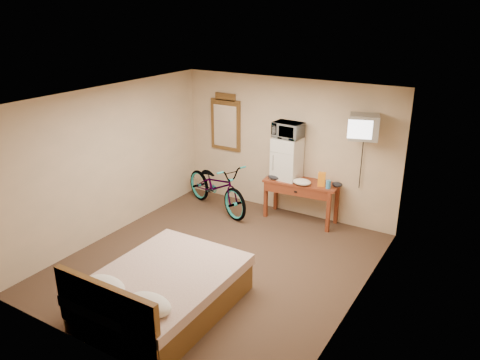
{
  "coord_description": "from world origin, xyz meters",
  "views": [
    {
      "loc": [
        3.51,
        -5.14,
        3.67
      ],
      "look_at": [
        -0.03,
        0.72,
        1.1
      ],
      "focal_mm": 35.0,
      "sensor_mm": 36.0,
      "label": 1
    }
  ],
  "objects_px": {
    "mini_fridge": "(287,158)",
    "blue_cup": "(328,184)",
    "wall_mirror": "(226,123)",
    "crt_television": "(364,127)",
    "desk": "(300,188)",
    "bicycle": "(217,186)",
    "microwave": "(288,130)",
    "bed": "(160,292)"
  },
  "relations": [
    {
      "from": "bicycle",
      "to": "microwave",
      "type": "bearing_deg",
      "value": -51.04
    },
    {
      "from": "bed",
      "to": "bicycle",
      "type": "bearing_deg",
      "value": 111.22
    },
    {
      "from": "mini_fridge",
      "to": "wall_mirror",
      "type": "height_order",
      "value": "wall_mirror"
    },
    {
      "from": "crt_television",
      "to": "bicycle",
      "type": "xyz_separation_m",
      "value": [
        -2.58,
        -0.37,
        -1.39
      ]
    },
    {
      "from": "microwave",
      "to": "crt_television",
      "type": "xyz_separation_m",
      "value": [
        1.32,
        -0.03,
        0.23
      ]
    },
    {
      "from": "blue_cup",
      "to": "wall_mirror",
      "type": "bearing_deg",
      "value": 171.97
    },
    {
      "from": "bicycle",
      "to": "desk",
      "type": "bearing_deg",
      "value": -55.94
    },
    {
      "from": "bed",
      "to": "crt_television",
      "type": "bearing_deg",
      "value": 67.6
    },
    {
      "from": "mini_fridge",
      "to": "blue_cup",
      "type": "xyz_separation_m",
      "value": [
        0.83,
        -0.09,
        -0.3
      ]
    },
    {
      "from": "bicycle",
      "to": "wall_mirror",
      "type": "bearing_deg",
      "value": 37.99
    },
    {
      "from": "crt_television",
      "to": "wall_mirror",
      "type": "distance_m",
      "value": 2.79
    },
    {
      "from": "desk",
      "to": "wall_mirror",
      "type": "height_order",
      "value": "wall_mirror"
    },
    {
      "from": "microwave",
      "to": "wall_mirror",
      "type": "bearing_deg",
      "value": 174.81
    },
    {
      "from": "desk",
      "to": "blue_cup",
      "type": "distance_m",
      "value": 0.56
    },
    {
      "from": "mini_fridge",
      "to": "blue_cup",
      "type": "bearing_deg",
      "value": -6.5
    },
    {
      "from": "mini_fridge",
      "to": "bed",
      "type": "height_order",
      "value": "mini_fridge"
    },
    {
      "from": "desk",
      "to": "wall_mirror",
      "type": "bearing_deg",
      "value": 171.14
    },
    {
      "from": "microwave",
      "to": "bed",
      "type": "distance_m",
      "value": 3.68
    },
    {
      "from": "blue_cup",
      "to": "bed",
      "type": "bearing_deg",
      "value": -105.26
    },
    {
      "from": "crt_television",
      "to": "bed",
      "type": "height_order",
      "value": "crt_television"
    },
    {
      "from": "wall_mirror",
      "to": "bicycle",
      "type": "height_order",
      "value": "wall_mirror"
    },
    {
      "from": "desk",
      "to": "wall_mirror",
      "type": "distance_m",
      "value": 1.98
    },
    {
      "from": "crt_television",
      "to": "bed",
      "type": "bearing_deg",
      "value": -112.4
    },
    {
      "from": "bicycle",
      "to": "bed",
      "type": "xyz_separation_m",
      "value": [
        1.18,
        -3.03,
        -0.18
      ]
    },
    {
      "from": "mini_fridge",
      "to": "crt_television",
      "type": "xyz_separation_m",
      "value": [
        1.32,
        -0.03,
        0.75
      ]
    },
    {
      "from": "mini_fridge",
      "to": "blue_cup",
      "type": "relative_size",
      "value": 5.17
    },
    {
      "from": "wall_mirror",
      "to": "crt_television",
      "type": "bearing_deg",
      "value": -5.19
    },
    {
      "from": "microwave",
      "to": "crt_television",
      "type": "height_order",
      "value": "crt_television"
    },
    {
      "from": "crt_television",
      "to": "bed",
      "type": "distance_m",
      "value": 4.0
    },
    {
      "from": "microwave",
      "to": "crt_television",
      "type": "distance_m",
      "value": 1.35
    },
    {
      "from": "wall_mirror",
      "to": "bed",
      "type": "distance_m",
      "value": 4.09
    },
    {
      "from": "crt_television",
      "to": "wall_mirror",
      "type": "height_order",
      "value": "wall_mirror"
    },
    {
      "from": "bed",
      "to": "mini_fridge",
      "type": "bearing_deg",
      "value": 88.73
    },
    {
      "from": "blue_cup",
      "to": "bed",
      "type": "xyz_separation_m",
      "value": [
        -0.91,
        -3.33,
        -0.53
      ]
    },
    {
      "from": "bed",
      "to": "wall_mirror",
      "type": "bearing_deg",
      "value": 110.45
    },
    {
      "from": "mini_fridge",
      "to": "blue_cup",
      "type": "height_order",
      "value": "mini_fridge"
    },
    {
      "from": "mini_fridge",
      "to": "crt_television",
      "type": "bearing_deg",
      "value": -1.1
    },
    {
      "from": "microwave",
      "to": "crt_television",
      "type": "relative_size",
      "value": 0.8
    },
    {
      "from": "mini_fridge",
      "to": "wall_mirror",
      "type": "bearing_deg",
      "value": 171.09
    },
    {
      "from": "desk",
      "to": "blue_cup",
      "type": "bearing_deg",
      "value": -5.27
    },
    {
      "from": "desk",
      "to": "mini_fridge",
      "type": "height_order",
      "value": "mini_fridge"
    },
    {
      "from": "microwave",
      "to": "desk",
      "type": "bearing_deg",
      "value": -4.94
    }
  ]
}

